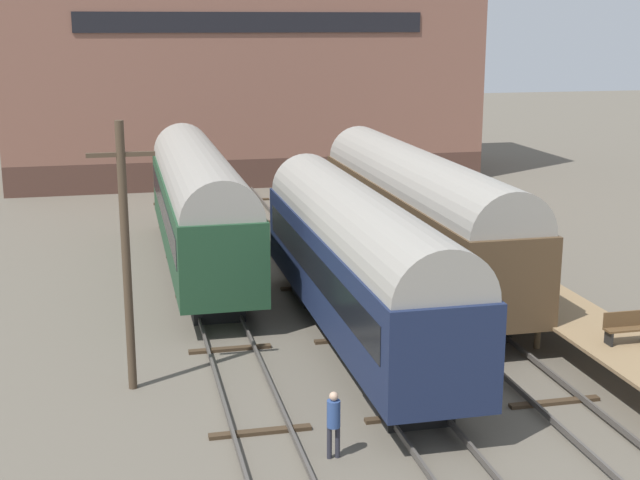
# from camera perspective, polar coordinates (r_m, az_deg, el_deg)

# --- Properties ---
(ground_plane) EXTENTS (200.00, 200.00, 0.00)m
(ground_plane) POSITION_cam_1_polar(r_m,az_deg,el_deg) (26.46, 3.87, -8.62)
(ground_plane) COLOR #60594C
(track_left) EXTENTS (2.60, 60.00, 0.26)m
(track_left) POSITION_cam_1_polar(r_m,az_deg,el_deg) (25.61, -4.92, -9.08)
(track_left) COLOR #4C4742
(track_left) RESTS_ON ground
(track_middle) EXTENTS (2.60, 60.00, 0.26)m
(track_middle) POSITION_cam_1_polar(r_m,az_deg,el_deg) (26.41, 3.87, -8.34)
(track_middle) COLOR #4C4742
(track_middle) RESTS_ON ground
(track_right) EXTENTS (2.60, 60.00, 0.26)m
(track_right) POSITION_cam_1_polar(r_m,az_deg,el_deg) (27.78, 11.94, -7.48)
(track_right) COLOR #4C4742
(track_right) RESTS_ON ground
(train_car_green) EXTENTS (2.97, 17.27, 5.26)m
(train_car_green) POSITION_cam_1_polar(r_m,az_deg,el_deg) (36.66, -7.75, 2.52)
(train_car_green) COLOR black
(train_car_green) RESTS_ON ground
(train_car_navy) EXTENTS (2.88, 15.88, 5.09)m
(train_car_navy) POSITION_cam_1_polar(r_m,az_deg,el_deg) (27.95, 2.41, -1.10)
(train_car_navy) COLOR black
(train_car_navy) RESTS_ON ground
(train_car_brown) EXTENTS (2.98, 17.71, 5.30)m
(train_car_brown) POSITION_cam_1_polar(r_m,az_deg,el_deg) (34.69, 6.23, 1.96)
(train_car_brown) COLOR black
(train_car_brown) RESTS_ON ground
(station_platform) EXTENTS (2.42, 15.67, 1.12)m
(station_platform) POSITION_cam_1_polar(r_m,az_deg,el_deg) (29.45, 15.67, -4.63)
(station_platform) COLOR #8C704C
(station_platform) RESTS_ON ground
(bench) EXTENTS (1.40, 0.40, 0.91)m
(bench) POSITION_cam_1_polar(r_m,az_deg,el_deg) (27.05, 19.05, -5.24)
(bench) COLOR brown
(bench) RESTS_ON station_platform
(person_worker) EXTENTS (0.32, 0.32, 1.68)m
(person_worker) POSITION_cam_1_polar(r_m,az_deg,el_deg) (21.33, 0.88, -11.35)
(person_worker) COLOR #282833
(person_worker) RESTS_ON ground
(utility_pole) EXTENTS (1.80, 0.24, 7.56)m
(utility_pole) POSITION_cam_1_polar(r_m,az_deg,el_deg) (24.83, -12.31, -0.84)
(utility_pole) COLOR #473828
(utility_pole) RESTS_ON ground
(warehouse_building) EXTENTS (29.97, 11.23, 18.32)m
(warehouse_building) POSITION_cam_1_polar(r_m,az_deg,el_deg) (60.42, -5.11, 12.84)
(warehouse_building) COLOR #4F342A
(warehouse_building) RESTS_ON ground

